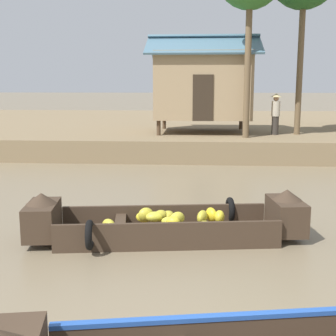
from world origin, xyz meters
TOP-DOWN VIEW (x-y plane):
  - ground_plane at (0.00, 10.00)m, footprint 300.00×300.00m
  - riverbank_strip at (0.00, 22.98)m, footprint 160.00×20.00m
  - banana_boat at (-0.91, 4.85)m, footprint 5.18×2.30m
  - stilt_house_left at (-0.22, 16.51)m, footprint 4.62×3.75m
  - vendor_person at (2.73, 15.65)m, footprint 0.44×0.44m

SIDE VIEW (x-z plane):
  - ground_plane at x=0.00m, z-range 0.00..0.00m
  - banana_boat at x=-0.91m, z-range -0.15..0.77m
  - riverbank_strip at x=0.00m, z-range 0.00..0.84m
  - vendor_person at x=2.73m, z-range 0.93..2.59m
  - stilt_house_left at x=-0.22m, z-range 0.84..4.90m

